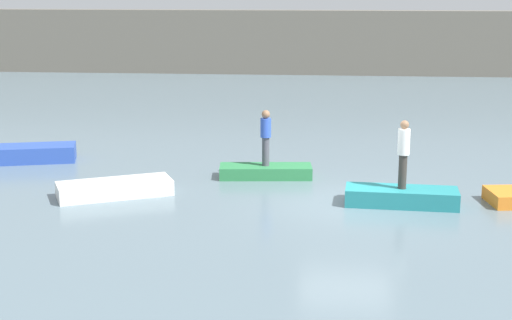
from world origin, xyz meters
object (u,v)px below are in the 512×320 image
at_px(person_white_shirt, 403,151).
at_px(person_blue_shirt, 266,135).
at_px(rowboat_teal, 401,197).
at_px(rowboat_blue, 34,153).
at_px(rowboat_green, 266,171).
at_px(rowboat_white, 115,189).

height_order(person_white_shirt, person_blue_shirt, person_white_shirt).
bearing_deg(person_blue_shirt, rowboat_teal, -34.02).
bearing_deg(rowboat_teal, rowboat_blue, 164.73).
xyz_separation_m(rowboat_green, person_blue_shirt, (0.00, 0.00, 1.14)).
distance_m(rowboat_white, rowboat_green, 4.68).
bearing_deg(rowboat_green, person_white_shirt, -39.44).
bearing_deg(person_white_shirt, person_blue_shirt, 145.98).
bearing_deg(person_white_shirt, rowboat_blue, 160.97).
height_order(rowboat_blue, rowboat_teal, rowboat_blue).
distance_m(rowboat_white, person_white_shirt, 7.95).
distance_m(rowboat_blue, rowboat_teal, 12.29).
relative_size(rowboat_white, rowboat_teal, 1.05).
bearing_deg(rowboat_green, rowboat_blue, 164.24).
bearing_deg(rowboat_green, rowboat_white, -154.64).
xyz_separation_m(rowboat_blue, person_blue_shirt, (7.79, -1.42, 1.06)).
relative_size(rowboat_teal, person_white_shirt, 1.61).
height_order(rowboat_blue, rowboat_green, rowboat_blue).
height_order(rowboat_white, rowboat_green, rowboat_white).
distance_m(rowboat_blue, rowboat_white, 5.36).
bearing_deg(rowboat_white, rowboat_green, 5.59).
bearing_deg(person_blue_shirt, rowboat_green, 0.00).
bearing_deg(person_white_shirt, rowboat_white, 178.60).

